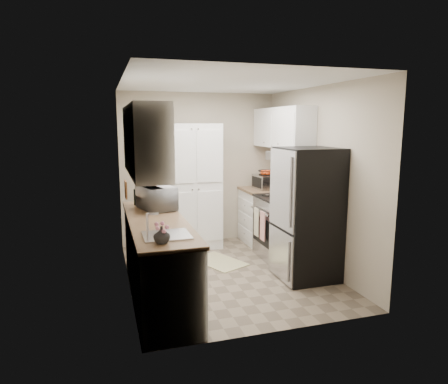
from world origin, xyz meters
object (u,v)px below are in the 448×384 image
(wine_bottle, at_px, (136,195))
(toaster_oven, at_px, (266,182))
(electric_range, at_px, (282,227))
(microwave, at_px, (157,198))
(pantry_cabinet, at_px, (191,187))
(refrigerator, at_px, (307,214))

(wine_bottle, distance_m, toaster_oven, 2.30)
(electric_range, bearing_deg, microwave, -171.65)
(pantry_cabinet, xyz_separation_m, electric_range, (1.17, -0.93, -0.52))
(pantry_cabinet, relative_size, refrigerator, 1.18)
(refrigerator, height_order, toaster_oven, refrigerator)
(electric_range, bearing_deg, refrigerator, -92.48)
(refrigerator, relative_size, wine_bottle, 6.33)
(microwave, relative_size, wine_bottle, 2.03)
(refrigerator, bearing_deg, toaster_oven, 86.35)
(electric_range, height_order, microwave, microwave)
(wine_bottle, bearing_deg, pantry_cabinet, 41.69)
(microwave, bearing_deg, wine_bottle, 16.83)
(electric_range, xyz_separation_m, wine_bottle, (-2.11, 0.09, 0.58))
(toaster_oven, bearing_deg, microwave, -155.20)
(pantry_cabinet, height_order, refrigerator, pantry_cabinet)
(pantry_cabinet, bearing_deg, refrigerator, -56.54)
(refrigerator, height_order, wine_bottle, refrigerator)
(refrigerator, bearing_deg, electric_range, 87.52)
(refrigerator, xyz_separation_m, toaster_oven, (0.10, 1.62, 0.19))
(wine_bottle, bearing_deg, toaster_oven, 18.43)
(electric_range, bearing_deg, wine_bottle, 177.62)
(wine_bottle, xyz_separation_m, toaster_oven, (2.18, 0.73, -0.01))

